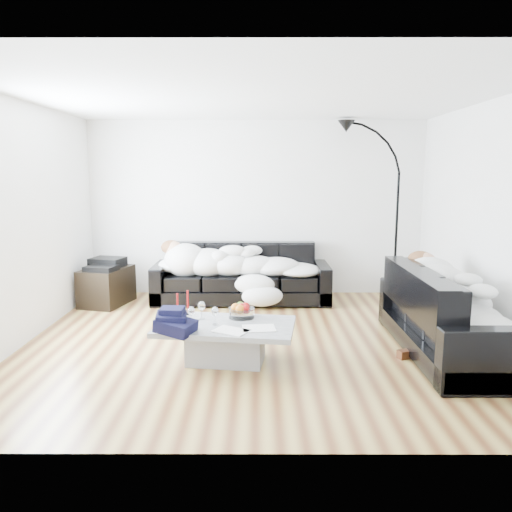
{
  "coord_description": "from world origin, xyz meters",
  "views": [
    {
      "loc": [
        0.02,
        -5.28,
        1.84
      ],
      "look_at": [
        0.0,
        0.3,
        0.9
      ],
      "focal_mm": 35.0,
      "sensor_mm": 36.0,
      "label": 1
    }
  ],
  "objects_px": {
    "sleeper_back": "(241,258)",
    "candle_right": "(188,303)",
    "sleeper_right": "(451,292)",
    "sofa_back": "(241,273)",
    "floor_lamp": "(397,222)",
    "shoes": "(415,351)",
    "candle_left": "(178,305)",
    "stereo": "(106,264)",
    "coffee_table": "(226,343)",
    "av_cabinet": "(107,286)",
    "sofa_right": "(450,312)",
    "wine_glass_b": "(191,315)",
    "fruit_bowl": "(242,310)",
    "wine_glass_c": "(215,316)",
    "wine_glass_a": "(202,310)"
  },
  "relations": [
    {
      "from": "coffee_table",
      "to": "floor_lamp",
      "type": "distance_m",
      "value": 3.59
    },
    {
      "from": "wine_glass_b",
      "to": "av_cabinet",
      "type": "distance_m",
      "value": 2.63
    },
    {
      "from": "av_cabinet",
      "to": "wine_glass_a",
      "type": "bearing_deg",
      "value": -38.23
    },
    {
      "from": "stereo",
      "to": "coffee_table",
      "type": "bearing_deg",
      "value": -36.11
    },
    {
      "from": "av_cabinet",
      "to": "floor_lamp",
      "type": "relative_size",
      "value": 0.33
    },
    {
      "from": "sleeper_back",
      "to": "stereo",
      "type": "bearing_deg",
      "value": -175.89
    },
    {
      "from": "shoes",
      "to": "sofa_back",
      "type": "bearing_deg",
      "value": 119.85
    },
    {
      "from": "fruit_bowl",
      "to": "sofa_right",
      "type": "bearing_deg",
      "value": 1.16
    },
    {
      "from": "sleeper_back",
      "to": "sleeper_right",
      "type": "distance_m",
      "value": 3.0
    },
    {
      "from": "sofa_right",
      "to": "sleeper_right",
      "type": "height_order",
      "value": "sleeper_right"
    },
    {
      "from": "sleeper_back",
      "to": "coffee_table",
      "type": "distance_m",
      "value": 2.35
    },
    {
      "from": "sofa_back",
      "to": "candle_right",
      "type": "bearing_deg",
      "value": -103.53
    },
    {
      "from": "sofa_back",
      "to": "sleeper_back",
      "type": "bearing_deg",
      "value": -90.0
    },
    {
      "from": "sofa_right",
      "to": "coffee_table",
      "type": "bearing_deg",
      "value": 96.62
    },
    {
      "from": "sofa_right",
      "to": "floor_lamp",
      "type": "bearing_deg",
      "value": -1.49
    },
    {
      "from": "sleeper_back",
      "to": "wine_glass_c",
      "type": "height_order",
      "value": "sleeper_back"
    },
    {
      "from": "wine_glass_b",
      "to": "sofa_back",
      "type": "bearing_deg",
      "value": 80.07
    },
    {
      "from": "candle_left",
      "to": "av_cabinet",
      "type": "relative_size",
      "value": 0.32
    },
    {
      "from": "coffee_table",
      "to": "fruit_bowl",
      "type": "xyz_separation_m",
      "value": [
        0.15,
        0.22,
        0.27
      ]
    },
    {
      "from": "wine_glass_c",
      "to": "av_cabinet",
      "type": "height_order",
      "value": "wine_glass_c"
    },
    {
      "from": "wine_glass_c",
      "to": "shoes",
      "type": "distance_m",
      "value": 2.07
    },
    {
      "from": "wine_glass_b",
      "to": "candle_right",
      "type": "height_order",
      "value": "candle_right"
    },
    {
      "from": "wine_glass_b",
      "to": "candle_right",
      "type": "relative_size",
      "value": 0.67
    },
    {
      "from": "sofa_back",
      "to": "floor_lamp",
      "type": "distance_m",
      "value": 2.37
    },
    {
      "from": "floor_lamp",
      "to": "candle_left",
      "type": "bearing_deg",
      "value": -163.81
    },
    {
      "from": "wine_glass_c",
      "to": "candle_left",
      "type": "bearing_deg",
      "value": 146.59
    },
    {
      "from": "stereo",
      "to": "shoes",
      "type": "bearing_deg",
      "value": -14.07
    },
    {
      "from": "candle_left",
      "to": "av_cabinet",
      "type": "height_order",
      "value": "candle_left"
    },
    {
      "from": "wine_glass_b",
      "to": "floor_lamp",
      "type": "bearing_deg",
      "value": 43.79
    },
    {
      "from": "av_cabinet",
      "to": "candle_left",
      "type": "bearing_deg",
      "value": -41.94
    },
    {
      "from": "sofa_back",
      "to": "sleeper_back",
      "type": "height_order",
      "value": "sleeper_back"
    },
    {
      "from": "av_cabinet",
      "to": "floor_lamp",
      "type": "xyz_separation_m",
      "value": [
        4.14,
        0.39,
        0.87
      ]
    },
    {
      "from": "sleeper_right",
      "to": "wine_glass_a",
      "type": "xyz_separation_m",
      "value": [
        -2.52,
        -0.1,
        -0.17
      ]
    },
    {
      "from": "floor_lamp",
      "to": "sofa_back",
      "type": "bearing_deg",
      "value": 162.11
    },
    {
      "from": "shoes",
      "to": "stereo",
      "type": "distance_m",
      "value": 4.25
    },
    {
      "from": "sofa_right",
      "to": "sleeper_right",
      "type": "relative_size",
      "value": 1.17
    },
    {
      "from": "sofa_right",
      "to": "candle_left",
      "type": "bearing_deg",
      "value": 90.38
    },
    {
      "from": "wine_glass_b",
      "to": "stereo",
      "type": "xyz_separation_m",
      "value": [
        -1.48,
        2.17,
        0.11
      ]
    },
    {
      "from": "sofa_back",
      "to": "coffee_table",
      "type": "xyz_separation_m",
      "value": [
        -0.08,
        -2.36,
        -0.22
      ]
    },
    {
      "from": "wine_glass_a",
      "to": "sofa_right",
      "type": "bearing_deg",
      "value": 2.19
    },
    {
      "from": "wine_glass_c",
      "to": "av_cabinet",
      "type": "distance_m",
      "value": 2.79
    },
    {
      "from": "sleeper_back",
      "to": "candle_left",
      "type": "bearing_deg",
      "value": -105.74
    },
    {
      "from": "sleeper_right",
      "to": "floor_lamp",
      "type": "xyz_separation_m",
      "value": [
        0.06,
        2.3,
        0.48
      ]
    },
    {
      "from": "wine_glass_b",
      "to": "av_cabinet",
      "type": "relative_size",
      "value": 0.22
    },
    {
      "from": "sleeper_right",
      "to": "shoes",
      "type": "distance_m",
      "value": 0.7
    },
    {
      "from": "sofa_back",
      "to": "stereo",
      "type": "bearing_deg",
      "value": -174.39
    },
    {
      "from": "sleeper_back",
      "to": "candle_right",
      "type": "height_order",
      "value": "sleeper_back"
    },
    {
      "from": "fruit_bowl",
      "to": "floor_lamp",
      "type": "distance_m",
      "value": 3.27
    },
    {
      "from": "sofa_back",
      "to": "candle_left",
      "type": "distance_m",
      "value": 2.19
    },
    {
      "from": "sofa_back",
      "to": "candle_left",
      "type": "bearing_deg",
      "value": -105.38
    }
  ]
}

